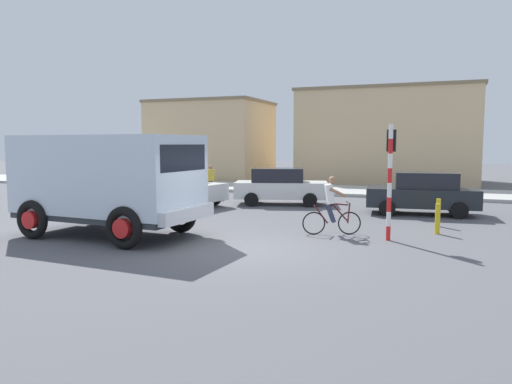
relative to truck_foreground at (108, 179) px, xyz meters
name	(u,v)px	position (x,y,z in m)	size (l,w,h in m)	color
ground_plane	(243,249)	(4.30, -0.22, -1.67)	(120.00, 120.00, 0.00)	#56565B
sidewalk_far	(352,191)	(4.30, 15.25, -1.59)	(80.00, 5.00, 0.16)	#ADADA8
truck_foreground	(108,179)	(0.00, 0.00, 0.00)	(5.54, 3.06, 2.90)	silver
cyclist	(331,206)	(5.95, 2.51, -0.80)	(1.62, 0.76, 1.72)	black
traffic_light_pole	(390,166)	(7.61, 2.33, 0.40)	(0.24, 0.43, 3.20)	red
car_red_near	(423,193)	(8.26, 7.81, -0.85)	(4.16, 2.21, 1.60)	#1E2328
car_white_mid	(179,187)	(-1.67, 6.75, -0.85)	(4.23, 2.37, 1.60)	white
car_far_side	(280,186)	(2.29, 8.72, -0.85)	(4.32, 2.76, 1.60)	white
pedestrian_near_kerb	(211,181)	(-1.69, 9.84, -0.82)	(0.34, 0.22, 1.62)	#2D334C
bollard_near	(437,219)	(8.86, 3.77, -1.22)	(0.14, 0.14, 0.90)	gold
bollard_far	(438,213)	(8.86, 5.17, -1.22)	(0.14, 0.14, 0.90)	gold
building_corner_left	(212,141)	(-7.32, 21.24, 1.23)	(8.16, 6.43, 5.78)	#D1B284
building_mid_block	(389,136)	(5.28, 23.61, 1.51)	(11.71, 8.04, 6.34)	#D1B284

